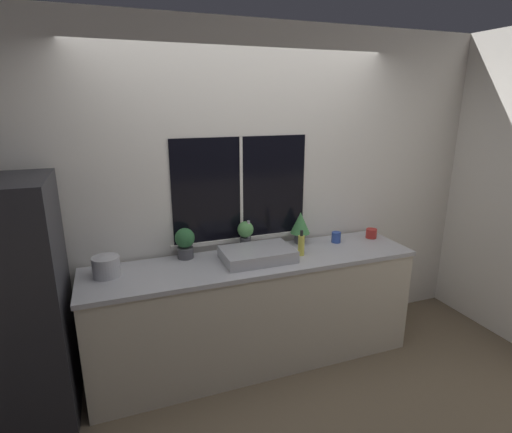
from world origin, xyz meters
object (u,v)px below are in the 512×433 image
soap_bottle (301,245)px  mug_blue (336,237)px  potted_plant_left (185,242)px  mug_red (371,233)px  sink (257,254)px  kettle (106,266)px  potted_plant_right (300,225)px  refrigerator (11,308)px  potted_plant_center (246,233)px

soap_bottle → mug_blue: soap_bottle is taller
potted_plant_left → soap_bottle: potted_plant_left is taller
soap_bottle → mug_red: (0.79, 0.16, -0.05)m
sink → mug_blue: bearing=9.5°
sink → soap_bottle: (0.36, -0.03, 0.04)m
potted_plant_left → mug_blue: 1.31m
kettle → soap_bottle: bearing=-4.6°
potted_plant_right → kettle: bearing=-174.8°
refrigerator → mug_red: bearing=3.3°
refrigerator → potted_plant_center: refrigerator is taller
refrigerator → mug_red: refrigerator is taller
kettle → refrigerator: bearing=-168.1°
sink → mug_blue: sink is taller
potted_plant_left → soap_bottle: 0.92m
potted_plant_center → mug_red: bearing=-5.2°
potted_plant_center → kettle: potted_plant_center is taller
mug_red → refrigerator: bearing=-176.7°
potted_plant_right → mug_blue: bearing=-17.9°
mug_red → potted_plant_right: bearing=171.0°
refrigerator → sink: (1.69, 0.04, 0.12)m
sink → potted_plant_center: bearing=93.2°
potted_plant_right → mug_red: size_ratio=2.90×
mug_blue → refrigerator: bearing=-176.1°
potted_plant_right → mug_blue: 0.34m
refrigerator → mug_blue: bearing=3.9°
mug_blue → kettle: bearing=-178.6°
sink → potted_plant_right: 0.55m
mug_red → potted_plant_left: bearing=176.4°
soap_bottle → potted_plant_right: bearing=65.4°
soap_bottle → mug_blue: bearing=21.2°
sink → kettle: bearing=175.6°
mug_blue → potted_plant_left: bearing=175.7°
potted_plant_right → kettle: size_ratio=1.46×
potted_plant_left → potted_plant_right: size_ratio=0.88×
sink → soap_bottle: 0.37m
kettle → mug_blue: bearing=1.4°
potted_plant_left → mug_red: potted_plant_left is taller
potted_plant_center → potted_plant_left: bearing=180.0°
mug_red → mug_blue: bearing=178.9°
mug_red → kettle: 2.26m
soap_bottle → mug_red: soap_bottle is taller
potted_plant_center → mug_blue: potted_plant_center is taller
potted_plant_right → mug_red: (0.67, -0.11, -0.12)m
potted_plant_left → potted_plant_center: potted_plant_center is taller
potted_plant_left → potted_plant_right: (1.00, 0.00, 0.03)m
mug_blue → soap_bottle: bearing=-158.8°
refrigerator → soap_bottle: (2.06, 0.01, 0.16)m
refrigerator → mug_blue: refrigerator is taller
potted_plant_right → kettle: potted_plant_right is taller
mug_blue → kettle: size_ratio=0.49×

